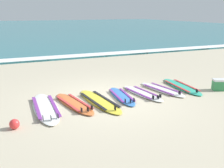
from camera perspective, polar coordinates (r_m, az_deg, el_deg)
name	(u,v)px	position (r m, az deg, el deg)	size (l,w,h in m)	color
ground_plane	(108,99)	(8.11, -0.79, -3.15)	(80.00, 80.00, 0.00)	#C1B599
sea	(15,28)	(44.27, -20.10, 11.24)	(80.00, 60.00, 0.10)	teal
wave_foam_strip	(56,58)	(15.14, -11.98, 5.48)	(80.00, 1.07, 0.11)	white
surfboard_0	(46,107)	(7.51, -14.04, -4.89)	(0.77, 2.62, 0.18)	white
surfboard_1	(74,103)	(7.67, -8.15, -4.12)	(0.89, 2.23, 0.18)	orange
surfboard_2	(99,101)	(7.80, -2.72, -3.65)	(0.81, 2.47, 0.18)	yellow
surfboard_3	(122,96)	(8.24, 2.10, -2.60)	(0.71, 1.98, 0.18)	#3875CC
surfboard_4	(142,93)	(8.57, 6.50, -1.97)	(0.73, 2.03, 0.18)	white
surfboard_5	(162,89)	(9.08, 10.59, -1.15)	(0.84, 2.10, 0.18)	white
surfboard_6	(181,86)	(9.58, 14.64, -0.51)	(0.76, 2.28, 0.18)	#2DB793
cooler_box	(220,85)	(9.63, 22.06, -0.11)	(0.55, 0.47, 0.38)	#338C4C
beach_ball	(14,124)	(6.45, -20.16, -8.06)	(0.23, 0.23, 0.23)	red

